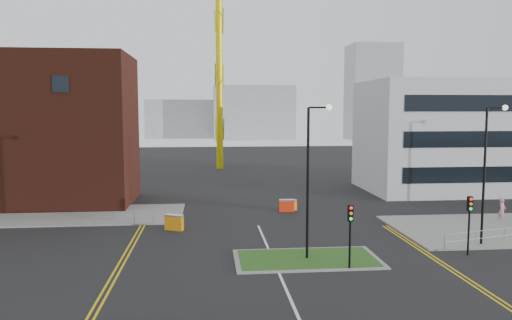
% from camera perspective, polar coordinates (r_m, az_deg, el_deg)
% --- Properties ---
extents(ground, '(200.00, 200.00, 0.00)m').
position_cam_1_polar(ground, '(22.57, 4.81, -17.39)').
color(ground, black).
rests_on(ground, ground).
extents(pavement_left, '(28.00, 8.00, 0.12)m').
position_cam_1_polar(pavement_left, '(46.25, -26.07, -5.81)').
color(pavement_left, slate).
rests_on(pavement_left, ground).
extents(island_kerb, '(8.60, 4.60, 0.08)m').
position_cam_1_polar(island_kerb, '(30.31, 5.84, -11.20)').
color(island_kerb, slate).
rests_on(island_kerb, ground).
extents(grass_island, '(8.00, 4.00, 0.12)m').
position_cam_1_polar(grass_island, '(30.30, 5.84, -11.16)').
color(grass_island, '#214C19').
rests_on(grass_island, ground).
extents(brick_building, '(24.20, 10.07, 14.24)m').
position_cam_1_polar(brick_building, '(52.11, -27.16, 2.91)').
color(brick_building, '#431910').
rests_on(brick_building, ground).
extents(office_block, '(25.00, 12.20, 12.00)m').
position_cam_1_polar(office_block, '(60.33, 24.10, 2.54)').
color(office_block, silver).
rests_on(office_block, ground).
extents(streetlamp_island, '(1.46, 0.36, 9.18)m').
position_cam_1_polar(streetlamp_island, '(29.24, 6.37, -1.06)').
color(streetlamp_island, black).
rests_on(streetlamp_island, ground).
extents(streetlamp_right_near, '(1.46, 0.36, 9.18)m').
position_cam_1_polar(streetlamp_right_near, '(35.51, 24.98, -0.36)').
color(streetlamp_right_near, black).
rests_on(streetlamp_right_near, ground).
extents(traffic_light_island, '(0.28, 0.33, 3.65)m').
position_cam_1_polar(traffic_light_island, '(28.23, 10.73, -7.23)').
color(traffic_light_island, black).
rests_on(traffic_light_island, ground).
extents(traffic_light_right, '(0.28, 0.33, 3.65)m').
position_cam_1_polar(traffic_light_right, '(33.09, 23.22, -5.68)').
color(traffic_light_right, black).
rests_on(traffic_light_right, ground).
extents(railing_left, '(6.05, 0.05, 1.10)m').
position_cam_1_polar(railing_left, '(39.92, -15.91, -6.20)').
color(railing_left, gray).
rests_on(railing_left, ground).
extents(centre_line, '(0.15, 30.00, 0.01)m').
position_cam_1_polar(centre_line, '(24.39, 3.94, -15.55)').
color(centre_line, silver).
rests_on(centre_line, ground).
extents(yellow_left_a, '(0.12, 24.00, 0.01)m').
position_cam_1_polar(yellow_left_a, '(32.10, -14.90, -10.46)').
color(yellow_left_a, gold).
rests_on(yellow_left_a, ground).
extents(yellow_left_b, '(0.12, 24.00, 0.01)m').
position_cam_1_polar(yellow_left_b, '(32.05, -14.36, -10.47)').
color(yellow_left_b, gold).
rests_on(yellow_left_b, ground).
extents(yellow_right_a, '(0.12, 20.00, 0.01)m').
position_cam_1_polar(yellow_right_a, '(30.86, 20.67, -11.30)').
color(yellow_right_a, gold).
rests_on(yellow_right_a, ground).
extents(yellow_right_b, '(0.12, 20.00, 0.01)m').
position_cam_1_polar(yellow_right_b, '(30.99, 21.18, -11.25)').
color(yellow_right_b, gold).
rests_on(yellow_right_b, ground).
extents(skyline_a, '(18.00, 12.00, 22.00)m').
position_cam_1_polar(skyline_a, '(145.02, -20.11, 6.25)').
color(skyline_a, gray).
rests_on(skyline_a, ground).
extents(skyline_b, '(24.00, 12.00, 16.00)m').
position_cam_1_polar(skyline_b, '(151.04, -0.29, 5.43)').
color(skyline_b, gray).
rests_on(skyline_b, ground).
extents(skyline_c, '(14.00, 12.00, 28.00)m').
position_cam_1_polar(skyline_c, '(153.46, 13.13, 7.52)').
color(skyline_c, gray).
rests_on(skyline_c, ground).
extents(skyline_d, '(30.00, 12.00, 12.00)m').
position_cam_1_polar(skyline_d, '(160.49, -7.05, 4.69)').
color(skyline_d, gray).
rests_on(skyline_d, ground).
extents(pedestrian, '(0.87, 0.84, 2.01)m').
position_cam_1_polar(pedestrian, '(43.86, 26.31, -5.17)').
color(pedestrian, '#C47F8B').
rests_on(pedestrian, ground).
extents(barrier_left, '(1.44, 0.98, 1.16)m').
position_cam_1_polar(barrier_left, '(37.60, -9.34, -6.97)').
color(barrier_left, '#CA770B').
rests_on(barrier_left, ground).
extents(barrier_mid, '(1.29, 0.46, 1.08)m').
position_cam_1_polar(barrier_mid, '(43.79, 3.51, -5.15)').
color(barrier_mid, red).
rests_on(barrier_mid, ground).
extents(barrier_right, '(1.17, 0.78, 0.94)m').
position_cam_1_polar(barrier_right, '(44.29, 3.98, -5.13)').
color(barrier_right, orange).
rests_on(barrier_right, ground).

